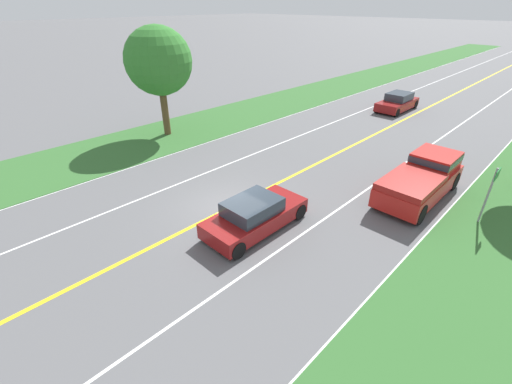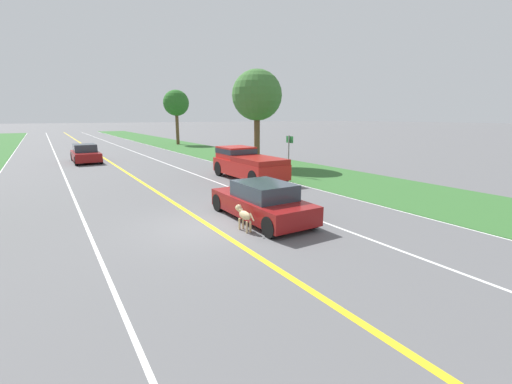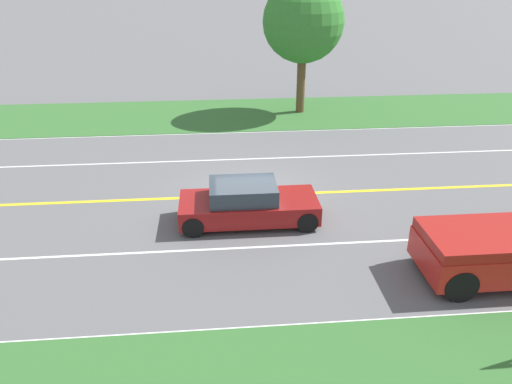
# 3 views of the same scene
# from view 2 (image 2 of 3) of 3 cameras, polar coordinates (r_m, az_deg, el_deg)

# --- Properties ---
(ground_plane) EXTENTS (400.00, 400.00, 0.00)m
(ground_plane) POSITION_cam_2_polar(r_m,az_deg,el_deg) (11.51, -7.72, -5.62)
(ground_plane) COLOR #5B5B5E
(centre_divider_line) EXTENTS (0.18, 160.00, 0.01)m
(centre_divider_line) POSITION_cam_2_polar(r_m,az_deg,el_deg) (11.51, -7.72, -5.60)
(centre_divider_line) COLOR yellow
(centre_divider_line) RESTS_ON ground
(lane_edge_line_right) EXTENTS (0.14, 160.00, 0.01)m
(lane_edge_line_right) POSITION_cam_2_polar(r_m,az_deg,el_deg) (15.59, 16.42, -1.19)
(lane_edge_line_right) COLOR white
(lane_edge_line_right) RESTS_ON ground
(lane_dash_same_dir) EXTENTS (0.10, 160.00, 0.01)m
(lane_dash_same_dir) POSITION_cam_2_polar(r_m,az_deg,el_deg) (13.25, 6.22, -3.13)
(lane_dash_same_dir) COLOR white
(lane_dash_same_dir) RESTS_ON ground
(lane_dash_oncoming) EXTENTS (0.10, 160.00, 0.01)m
(lane_dash_oncoming) POSITION_cam_2_polar(r_m,az_deg,el_deg) (10.67, -25.30, -8.21)
(lane_dash_oncoming) COLOR white
(lane_dash_oncoming) RESTS_ON ground
(grass_verge_right) EXTENTS (6.00, 160.00, 0.03)m
(grass_verge_right) POSITION_cam_2_polar(r_m,az_deg,el_deg) (17.90, 22.86, 0.10)
(grass_verge_right) COLOR #33662D
(grass_verge_right) RESTS_ON ground
(ego_car) EXTENTS (1.85, 4.37, 1.34)m
(ego_car) POSITION_cam_2_polar(r_m,az_deg,el_deg) (11.97, 1.00, -1.66)
(ego_car) COLOR maroon
(ego_car) RESTS_ON ground
(dog) EXTENTS (0.25, 1.08, 0.81)m
(dog) POSITION_cam_2_polar(r_m,az_deg,el_deg) (10.85, -2.11, -3.82)
(dog) COLOR #D1B784
(dog) RESTS_ON ground
(pickup_truck) EXTENTS (2.08, 5.28, 1.77)m
(pickup_truck) POSITION_cam_2_polar(r_m,az_deg,el_deg) (19.80, -1.54, 4.83)
(pickup_truck) COLOR red
(pickup_truck) RESTS_ON ground
(oncoming_car) EXTENTS (1.90, 4.41, 1.41)m
(oncoming_car) POSITION_cam_2_polar(r_m,az_deg,el_deg) (30.38, -26.54, 5.71)
(oncoming_car) COLOR maroon
(oncoming_car) RESTS_ON ground
(roadside_tree_right_near) EXTENTS (3.55, 3.55, 6.80)m
(roadside_tree_right_near) POSITION_cam_2_polar(r_m,az_deg,el_deg) (25.12, 0.17, 15.75)
(roadside_tree_right_near) COLOR brown
(roadside_tree_right_near) RESTS_ON ground
(roadside_tree_right_far) EXTENTS (3.21, 3.21, 6.81)m
(roadside_tree_right_far) POSITION_cam_2_polar(r_m,az_deg,el_deg) (45.50, -13.17, 14.19)
(roadside_tree_right_far) COLOR brown
(roadside_tree_right_far) RESTS_ON ground
(street_sign) EXTENTS (0.11, 0.64, 2.45)m
(street_sign) POSITION_cam_2_polar(r_m,az_deg,el_deg) (20.82, 5.52, 6.90)
(street_sign) COLOR gray
(street_sign) RESTS_ON ground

